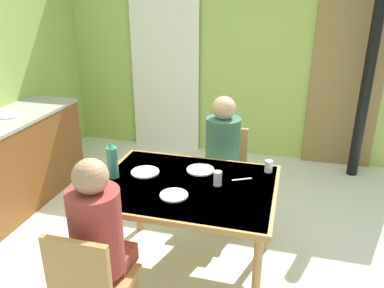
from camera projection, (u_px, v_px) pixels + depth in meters
name	position (u px, v px, depth m)	size (l,w,h in m)	color
ground_plane	(165.00, 267.00, 3.07)	(6.48, 6.48, 0.00)	silver
wall_back	(227.00, 53.00, 4.82)	(4.43, 0.10, 2.60)	#A3BD5A
door_wooden	(346.00, 85.00, 4.52)	(0.80, 0.05, 2.00)	olive
stove_pipe_column	(370.00, 64.00, 4.12)	(0.12, 0.12, 2.60)	black
curtain_panel	(165.00, 68.00, 4.99)	(0.90, 0.03, 2.19)	white
dining_table	(187.00, 193.00, 2.79)	(1.27, 0.97, 0.75)	#A6743E
chair_near_diner	(91.00, 285.00, 2.19)	(0.40, 0.40, 0.87)	#A6743E
chair_far_diner	(224.00, 169.00, 3.58)	(0.40, 0.40, 0.87)	#A6743E
person_near_diner	(97.00, 229.00, 2.20)	(0.30, 0.37, 0.77)	maroon
person_far_diner	(222.00, 146.00, 3.35)	(0.30, 0.37, 0.77)	#315D46
water_bottle_green_near	(112.00, 161.00, 2.82)	(0.08, 0.08, 0.27)	#378470
dinner_plate_near_left	(145.00, 172.00, 2.93)	(0.21, 0.21, 0.01)	white
dinner_plate_near_right	(200.00, 170.00, 2.96)	(0.21, 0.21, 0.01)	white
dinner_plate_far_center	(174.00, 195.00, 2.60)	(0.19, 0.19, 0.01)	white
drinking_glass_by_near_diner	(218.00, 178.00, 2.73)	(0.06, 0.06, 0.11)	silver
drinking_glass_by_far_diner	(269.00, 166.00, 2.93)	(0.06, 0.06, 0.09)	silver
cutlery_knife_near	(242.00, 179.00, 2.83)	(0.15, 0.02, 0.00)	silver
cutlery_fork_near	(108.00, 196.00, 2.60)	(0.15, 0.02, 0.00)	silver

